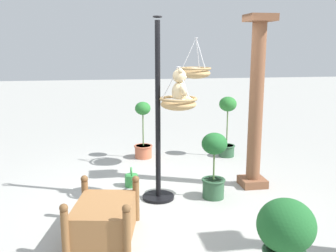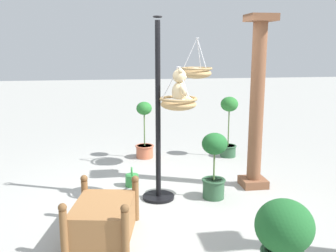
{
  "view_description": "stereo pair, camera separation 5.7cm",
  "coord_description": "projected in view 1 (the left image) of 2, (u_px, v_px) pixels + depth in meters",
  "views": [
    {
      "loc": [
        4.82,
        -0.7,
        2.08
      ],
      "look_at": [
        -0.01,
        0.09,
        1.06
      ],
      "focal_mm": 40.91,
      "sensor_mm": 36.0,
      "label": 1
    },
    {
      "loc": [
        4.83,
        -0.65,
        2.08
      ],
      "look_at": [
        -0.01,
        0.09,
        1.06
      ],
      "focal_mm": 40.91,
      "sensor_mm": 36.0,
      "label": 2
    }
  ],
  "objects": [
    {
      "name": "ground_plane",
      "position": [
        161.0,
        203.0,
        5.19
      ],
      "size": [
        40.0,
        40.0,
        0.0
      ],
      "primitive_type": "plane",
      "color": "#9E9E99"
    },
    {
      "name": "potted_plant_tall_leafy",
      "position": [
        227.0,
        125.0,
        7.27
      ],
      "size": [
        0.33,
        0.33,
        1.16
      ],
      "color": "#2D5638",
      "rests_on": "ground"
    },
    {
      "name": "watering_can",
      "position": [
        132.0,
        180.0,
        5.78
      ],
      "size": [
        0.35,
        0.2,
        0.3
      ],
      "color": "#338C3F",
      "rests_on": "ground"
    },
    {
      "name": "display_pole_central",
      "position": [
        158.0,
        145.0,
        5.19
      ],
      "size": [
        0.44,
        0.44,
        2.46
      ],
      "color": "black",
      "rests_on": "ground"
    },
    {
      "name": "hanging_basket_left_high",
      "position": [
        196.0,
        72.0,
        6.35
      ],
      "size": [
        0.52,
        0.52,
        0.67
      ],
      "color": "tan"
    },
    {
      "name": "wooden_planter_box",
      "position": [
        104.0,
        218.0,
        4.23
      ],
      "size": [
        1.03,
        0.86,
        0.57
      ],
      "color": "olive",
      "rests_on": "ground"
    },
    {
      "name": "potted_plant_bushy_green",
      "position": [
        214.0,
        163.0,
        5.27
      ],
      "size": [
        0.35,
        0.35,
        0.93
      ],
      "color": "#2D5638",
      "rests_on": "ground"
    },
    {
      "name": "greenhouse_pillar_right",
      "position": [
        256.0,
        107.0,
        5.59
      ],
      "size": [
        0.39,
        0.39,
        2.52
      ],
      "color": "brown",
      "rests_on": "ground"
    },
    {
      "name": "hanging_basket_with_teddy",
      "position": [
        178.0,
        103.0,
        4.96
      ],
      "size": [
        0.49,
        0.49,
        0.56
      ],
      "color": "tan"
    },
    {
      "name": "teddy_bear",
      "position": [
        180.0,
        88.0,
        4.93
      ],
      "size": [
        0.31,
        0.28,
        0.45
      ],
      "color": "#D1B789"
    },
    {
      "name": "potted_plant_fern_front",
      "position": [
        143.0,
        134.0,
        7.21
      ],
      "size": [
        0.36,
        0.36,
        1.08
      ],
      "color": "#BC6042",
      "rests_on": "ground"
    },
    {
      "name": "potted_plant_flowering_red",
      "position": [
        286.0,
        234.0,
        3.46
      ],
      "size": [
        0.53,
        0.53,
        0.74
      ],
      "color": "#2D5638",
      "rests_on": "ground"
    }
  ]
}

